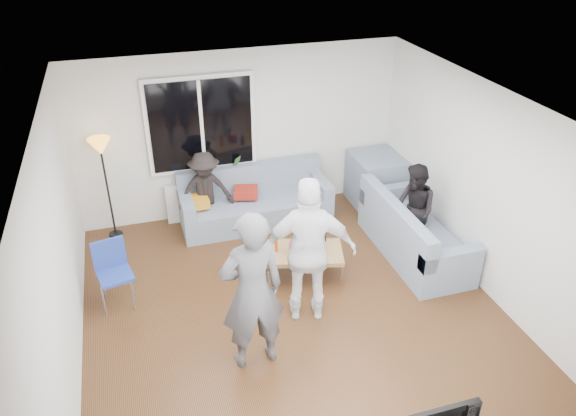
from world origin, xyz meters
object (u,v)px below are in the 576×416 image
object	(u,v)px
coffee_table	(301,263)
side_chair	(115,276)
sofa_right_section	(416,228)
spectator_right	(414,210)
spectator_back	(206,192)
player_right	(309,251)
floor_lamp	(108,189)
player_left	(252,292)
sofa_back_section	(255,198)

from	to	relation	value
coffee_table	side_chair	xyz separation A→B (m)	(-2.36, 0.10, 0.23)
sofa_right_section	spectator_right	distance (m)	0.26
side_chair	spectator_back	distance (m)	2.04
spectator_right	side_chair	bearing A→B (deg)	-92.64
sofa_right_section	player_right	xyz separation A→B (m)	(-1.86, -0.81, 0.50)
player_right	floor_lamp	bearing A→B (deg)	-33.86
spectator_back	sofa_right_section	bearing A→B (deg)	-25.90
side_chair	player_left	bearing A→B (deg)	-57.79
side_chair	sofa_right_section	bearing A→B (deg)	-13.04
coffee_table	sofa_back_section	bearing A→B (deg)	98.27
coffee_table	spectator_right	distance (m)	1.78
spectator_right	sofa_back_section	bearing A→B (deg)	-129.41
sofa_right_section	spectator_back	world-z (taller)	spectator_back
sofa_right_section	player_left	xyz separation A→B (m)	(-2.68, -1.36, 0.52)
sofa_back_section	side_chair	distance (m)	2.58
side_chair	player_left	world-z (taller)	player_left
sofa_back_section	spectator_right	xyz separation A→B (m)	(1.94, -1.42, 0.24)
player_left	coffee_table	bearing A→B (deg)	-129.92
sofa_right_section	spectator_back	bearing A→B (deg)	59.98
sofa_back_section	coffee_table	world-z (taller)	sofa_back_section
sofa_right_section	spectator_right	xyz separation A→B (m)	(0.00, 0.10, 0.24)
side_chair	spectator_back	size ratio (longest dim) A/B	0.68
floor_lamp	player_right	xyz separation A→B (m)	(2.21, -2.57, 0.15)
sofa_right_section	player_left	bearing A→B (deg)	116.89
floor_lamp	spectator_back	bearing A→B (deg)	-8.49
sofa_back_section	side_chair	xyz separation A→B (m)	(-2.13, -1.46, 0.01)
floor_lamp	sofa_back_section	bearing A→B (deg)	-6.31
spectator_back	floor_lamp	bearing A→B (deg)	175.64
player_left	side_chair	bearing A→B (deg)	-49.45
coffee_table	spectator_back	bearing A→B (deg)	121.67
floor_lamp	player_left	bearing A→B (deg)	-65.95
sofa_right_section	coffee_table	size ratio (longest dim) A/B	1.82
sofa_back_section	floor_lamp	world-z (taller)	floor_lamp
spectator_right	spectator_back	world-z (taller)	spectator_right
player_right	spectator_right	world-z (taller)	player_right
sofa_right_section	side_chair	size ratio (longest dim) A/B	2.33
spectator_right	spectator_back	xyz separation A→B (m)	(-2.69, 1.45, -0.04)
sofa_right_section	coffee_table	xyz separation A→B (m)	(-1.71, -0.03, -0.22)
sofa_right_section	player_left	world-z (taller)	player_left
coffee_table	floor_lamp	xyz separation A→B (m)	(-2.36, 1.79, 0.58)
sofa_back_section	floor_lamp	xyz separation A→B (m)	(-2.13, 0.24, 0.36)
coffee_table	floor_lamp	world-z (taller)	floor_lamp
sofa_back_section	spectator_back	bearing A→B (deg)	177.72
floor_lamp	spectator_back	world-z (taller)	floor_lamp
floor_lamp	spectator_back	xyz separation A→B (m)	(1.38, -0.21, -0.15)
floor_lamp	spectator_right	world-z (taller)	floor_lamp
player_right	spectator_back	bearing A→B (deg)	-55.27
coffee_table	player_left	world-z (taller)	player_left
sofa_back_section	player_left	world-z (taller)	player_left
spectator_right	floor_lamp	bearing A→B (deg)	-115.27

